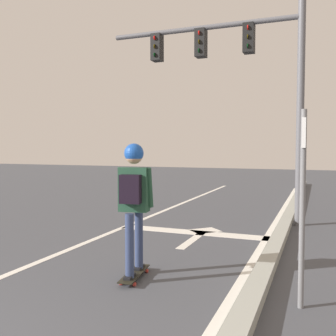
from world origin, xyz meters
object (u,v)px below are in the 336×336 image
(street_sign_post, at_px, (303,179))
(skater, at_px, (134,191))
(skateboard, at_px, (135,274))
(traffic_signal_mast, at_px, (238,66))

(street_sign_post, bearing_deg, skater, 175.64)
(skateboard, bearing_deg, traffic_signal_mast, 84.20)
(traffic_signal_mast, distance_m, street_sign_post, 5.27)
(skateboard, relative_size, street_sign_post, 0.38)
(skater, height_order, street_sign_post, street_sign_post)
(skater, height_order, traffic_signal_mast, traffic_signal_mast)
(skater, distance_m, street_sign_post, 2.06)
(skater, bearing_deg, street_sign_post, -4.36)
(street_sign_post, bearing_deg, traffic_signal_mast, 109.47)
(skater, relative_size, street_sign_post, 0.80)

